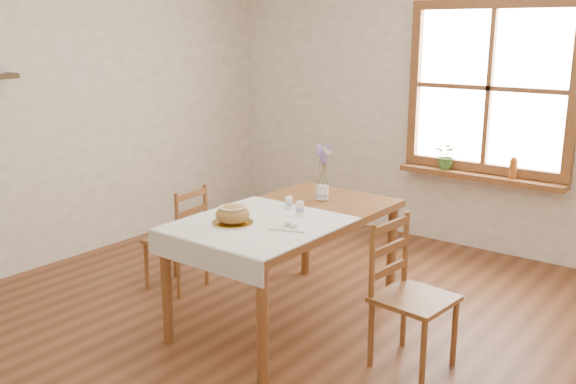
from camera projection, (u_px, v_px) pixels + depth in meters
The scene contains 18 objects.
ground at pixel (260, 334), 4.21m from camera, with size 5.00×5.00×0.00m, color brown.
room_walls at pixel (257, 70), 3.79m from camera, with size 4.60×5.10×2.65m.
window at pixel (490, 88), 5.45m from camera, with size 1.46×0.08×1.46m.
window_sill at pixel (480, 176), 5.59m from camera, with size 1.46×0.20×0.05m.
dining_table at pixel (288, 226), 4.28m from camera, with size 0.90×1.60×0.75m.
table_linen at pixel (259, 224), 4.02m from camera, with size 0.91×0.99×0.01m, color silver.
chair_left at pixel (175, 237), 4.87m from camera, with size 0.38×0.39×0.81m, color brown, non-canonical shape.
chair_right at pixel (415, 297), 3.71m from camera, with size 0.41×0.43×0.88m, color brown, non-canonical shape.
bread_plate at pixel (233, 223), 4.00m from camera, with size 0.25×0.25×0.01m, color silver.
bread_loaf at pixel (233, 213), 3.98m from camera, with size 0.21×0.21×0.12m, color #A57B3A.
egg_napkin at pixel (291, 226), 3.94m from camera, with size 0.23×0.20×0.01m, color silver.
eggs at pixel (291, 222), 3.93m from camera, with size 0.18×0.16×0.04m, color white, non-canonical shape.
salt_shaker at pixel (289, 202), 4.31m from camera, with size 0.05×0.05×0.10m, color silver.
pepper_shaker at pixel (300, 208), 4.17m from camera, with size 0.05×0.05×0.10m, color silver.
flower_vase at pixel (322, 193), 4.58m from camera, with size 0.09×0.09×0.10m, color silver.
lavender_bouquet at pixel (323, 166), 4.53m from camera, with size 0.16×0.16×0.30m, color #6B508F, non-canonical shape.
potted_plant at pixel (447, 159), 5.74m from camera, with size 0.22×0.24×0.19m, color #3C6C2B.
amber_bottle at pixel (513, 167), 5.39m from camera, with size 0.07×0.07×0.18m, color #A1551D.
Camera 1 is at (2.49, -2.94, 1.95)m, focal length 40.00 mm.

